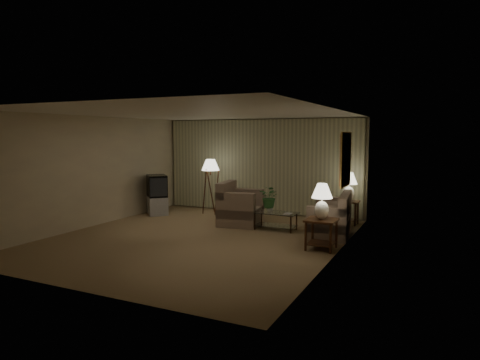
# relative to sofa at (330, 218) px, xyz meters

# --- Properties ---
(ground) EXTENTS (7.00, 7.00, 0.00)m
(ground) POSITION_rel_sofa_xyz_m (-2.50, -1.58, -0.37)
(ground) COLOR olive
(ground) RESTS_ON ground
(room_shell) EXTENTS (6.04, 7.02, 2.72)m
(room_shell) POSITION_rel_sofa_xyz_m (-2.48, -0.08, 1.38)
(room_shell) COLOR #BCAC90
(room_shell) RESTS_ON ground
(sofa) EXTENTS (1.88, 1.26, 0.74)m
(sofa) POSITION_rel_sofa_xyz_m (0.00, 0.00, 0.00)
(sofa) COLOR gray
(sofa) RESTS_ON ground
(armchair) EXTENTS (1.26, 1.23, 0.85)m
(armchair) POSITION_rel_sofa_xyz_m (-2.27, 0.05, 0.06)
(armchair) COLOR gray
(armchair) RESTS_ON ground
(side_table_near) EXTENTS (0.58, 0.58, 0.60)m
(side_table_near) POSITION_rel_sofa_xyz_m (0.15, -1.35, 0.05)
(side_table_near) COLOR #341A0E
(side_table_near) RESTS_ON ground
(side_table_far) EXTENTS (0.52, 0.43, 0.60)m
(side_table_far) POSITION_rel_sofa_xyz_m (0.15, 1.25, 0.03)
(side_table_far) COLOR #341A0E
(side_table_far) RESTS_ON ground
(table_lamp_near) EXTENTS (0.41, 0.41, 0.70)m
(table_lamp_near) POSITION_rel_sofa_xyz_m (0.15, -1.35, 0.65)
(table_lamp_near) COLOR white
(table_lamp_near) RESTS_ON side_table_near
(table_lamp_far) EXTENTS (0.41, 0.41, 0.71)m
(table_lamp_far) POSITION_rel_sofa_xyz_m (0.15, 1.25, 0.65)
(table_lamp_far) COLOR white
(table_lamp_far) RESTS_ON side_table_far
(coffee_table) EXTENTS (1.04, 0.57, 0.41)m
(coffee_table) POSITION_rel_sofa_xyz_m (-1.28, -0.10, -0.09)
(coffee_table) COLOR silver
(coffee_table) RESTS_ON ground
(tv_cabinet) EXTENTS (1.32, 1.32, 0.50)m
(tv_cabinet) POSITION_rel_sofa_xyz_m (-5.05, 0.37, -0.12)
(tv_cabinet) COLOR #B4B4B6
(tv_cabinet) RESTS_ON ground
(crt_tv) EXTENTS (1.22, 1.22, 0.61)m
(crt_tv) POSITION_rel_sofa_xyz_m (-5.05, 0.37, 0.44)
(crt_tv) COLOR black
(crt_tv) RESTS_ON tv_cabinet
(floor_lamp) EXTENTS (0.51, 0.51, 1.56)m
(floor_lamp) POSITION_rel_sofa_xyz_m (-3.69, 1.06, 0.45)
(floor_lamp) COLOR #341A0E
(floor_lamp) RESTS_ON ground
(ottoman) EXTENTS (0.70, 0.70, 0.43)m
(ottoman) POSITION_rel_sofa_xyz_m (-2.59, 0.16, -0.15)
(ottoman) COLOR #985833
(ottoman) RESTS_ON ground
(vase) EXTENTS (0.18, 0.18, 0.16)m
(vase) POSITION_rel_sofa_xyz_m (-1.43, -0.10, 0.13)
(vase) COLOR white
(vase) RESTS_ON coffee_table
(flowers) EXTENTS (0.57, 0.52, 0.53)m
(flowers) POSITION_rel_sofa_xyz_m (-1.43, -0.10, 0.47)
(flowers) COLOR #2F6A30
(flowers) RESTS_ON vase
(book) EXTENTS (0.17, 0.23, 0.02)m
(book) POSITION_rel_sofa_xyz_m (-1.03, -0.20, 0.05)
(book) COLOR olive
(book) RESTS_ON coffee_table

